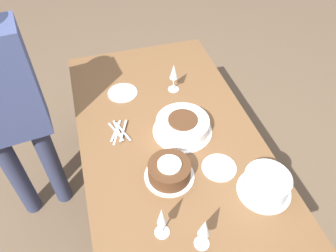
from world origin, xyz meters
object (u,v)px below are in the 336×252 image
Objects in this scene: person_cutting at (4,107)px; wine_glass_near at (204,229)px; wine_glass_extra at (174,73)px; cake_back_decorated at (266,185)px; cake_center_white at (183,126)px; wine_glass_far at (162,218)px; cake_front_chocolate at (169,171)px.

wine_glass_near is at bearing -56.02° from person_cutting.
wine_glass_extra is at bearing 0.06° from person_cutting.
cake_back_decorated is 1.39m from person_cutting.
cake_center_white is 0.38m from wine_glass_extra.
cake_center_white is at bearing 154.01° from wine_glass_far.
wine_glass_extra is 0.98m from person_cutting.
person_cutting is at bearing -124.67° from cake_front_chocolate.
person_cutting is (-0.90, -0.79, 0.07)m from wine_glass_near.
cake_center_white is at bearing -22.11° from person_cutting.
person_cutting reaches higher than wine_glass_near.
wine_glass_far is 1.03m from person_cutting.
cake_center_white is 0.68m from wine_glass_near.
cake_back_decorated is at bearing 97.48° from wine_glass_far.
wine_glass_far reaches higher than cake_back_decorated.
cake_back_decorated is 1.35× the size of wine_glass_extra.
wine_glass_extra reaches higher than cake_center_white.
cake_back_decorated reaches higher than cake_center_white.
cake_center_white is 1.76× the size of wine_glass_extra.
wine_glass_near reaches higher than cake_back_decorated.
wine_glass_far is at bearing -58.78° from person_cutting.
wine_glass_extra reaches higher than cake_front_chocolate.
wine_glass_near is at bearing 5.42° from cake_front_chocolate.
cake_front_chocolate is 1.26× the size of wine_glass_near.
cake_front_chocolate is at bearing -41.99° from person_cutting.
cake_front_chocolate is at bearing -18.44° from wine_glass_extra.
wine_glass_near is 1.05× the size of wine_glass_extra.
cake_front_chocolate is at bearing -116.80° from cake_back_decorated.
cake_center_white is at bearing -152.24° from cake_back_decorated.
cake_front_chocolate is 0.39m from wine_glass_near.
wine_glass_far is at bearing -19.61° from wine_glass_extra.
cake_front_chocolate is at bearing -174.58° from wine_glass_near.
cake_center_white is 0.22× the size of person_cutting.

